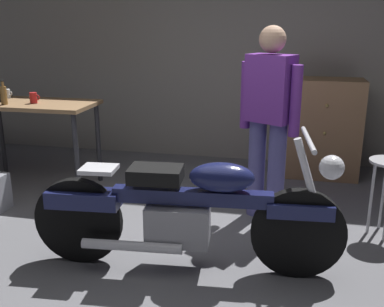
% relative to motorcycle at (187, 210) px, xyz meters
% --- Properties ---
extents(ground_plane, '(12.00, 12.00, 0.00)m').
position_rel_motorcycle_xyz_m(ground_plane, '(-0.16, -0.01, -0.45)').
color(ground_plane, slate).
extents(back_wall, '(8.00, 0.12, 3.10)m').
position_rel_motorcycle_xyz_m(back_wall, '(-0.16, 2.79, 1.10)').
color(back_wall, gray).
rests_on(back_wall, ground_plane).
extents(workbench, '(1.30, 0.64, 0.90)m').
position_rel_motorcycle_xyz_m(workbench, '(-1.95, 1.32, 0.34)').
color(workbench, '#99724C').
rests_on(workbench, ground_plane).
extents(motorcycle, '(2.19, 0.60, 1.00)m').
position_rel_motorcycle_xyz_m(motorcycle, '(0.00, 0.00, 0.00)').
color(motorcycle, black).
rests_on(motorcycle, ground_plane).
extents(person_standing, '(0.51, 0.37, 1.67)m').
position_rel_motorcycle_xyz_m(person_standing, '(0.48, 1.01, 0.48)').
color(person_standing, '#575496').
rests_on(person_standing, ground_plane).
extents(wooden_dresser, '(0.80, 0.47, 1.10)m').
position_rel_motorcycle_xyz_m(wooden_dresser, '(1.03, 2.29, 0.10)').
color(wooden_dresser, '#99724C').
rests_on(wooden_dresser, ground_plane).
extents(mug_red_diner, '(0.11, 0.07, 0.11)m').
position_rel_motorcycle_xyz_m(mug_red_diner, '(-1.89, 1.27, 0.51)').
color(mug_red_diner, red).
rests_on(mug_red_diner, workbench).
extents(mug_white_ceramic, '(0.12, 0.09, 0.09)m').
position_rel_motorcycle_xyz_m(mug_white_ceramic, '(-2.36, 1.50, 0.50)').
color(mug_white_ceramic, white).
rests_on(mug_white_ceramic, workbench).
extents(bottle, '(0.06, 0.06, 0.24)m').
position_rel_motorcycle_xyz_m(bottle, '(-2.13, 1.14, 0.55)').
color(bottle, olive).
rests_on(bottle, workbench).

